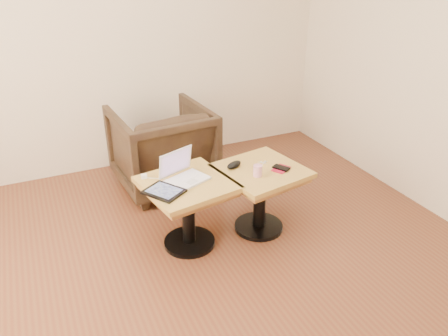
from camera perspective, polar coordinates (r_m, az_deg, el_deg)
name	(u,v)px	position (r m, az deg, el deg)	size (l,w,h in m)	color
room_shell	(197,104)	(2.33, -3.61, 8.36)	(4.52, 4.52, 2.71)	brown
side_table_left	(188,198)	(3.27, -4.77, -3.93)	(0.71, 0.71, 0.56)	black
side_table_right	(260,184)	(3.46, 4.77, -2.12)	(0.71, 0.71, 0.56)	black
laptop	(183,174)	(3.22, -5.36, -0.81)	(0.37, 0.34, 0.21)	white
tablet	(164,191)	(3.08, -7.85, -3.05)	(0.31, 0.33, 0.02)	black
charging_adapter	(144,176)	(3.30, -10.40, -1.07)	(0.04, 0.04, 0.03)	white
glasses_case	(234,165)	(3.39, 1.30, 0.43)	(0.15, 0.07, 0.05)	black
striped_cup	(258,171)	(3.27, 4.42, -0.34)	(0.07, 0.07, 0.09)	#DD5691
earbuds_tangle	(263,162)	(3.49, 5.16, 0.77)	(0.07, 0.05, 0.01)	white
phone_on_sleeve	(281,168)	(3.40, 7.47, -0.04)	(0.17, 0.16, 0.02)	#9F071F
armchair	(162,147)	(4.18, -8.09, 2.68)	(0.84, 0.87, 0.79)	black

